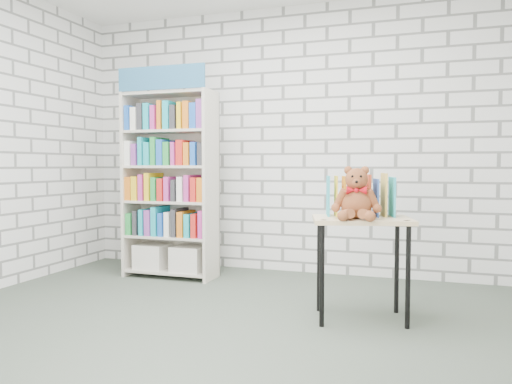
% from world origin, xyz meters
% --- Properties ---
extents(ground, '(4.50, 4.50, 0.00)m').
position_xyz_m(ground, '(0.00, 0.00, 0.00)').
color(ground, '#404A3E').
rests_on(ground, ground).
extents(room_shell, '(4.52, 4.02, 2.81)m').
position_xyz_m(room_shell, '(0.00, 0.00, 1.78)').
color(room_shell, silver).
rests_on(room_shell, ground).
extents(bookshelf, '(0.93, 0.36, 2.10)m').
position_xyz_m(bookshelf, '(-1.00, 1.36, 0.96)').
color(bookshelf, beige).
rests_on(bookshelf, ground).
extents(display_table, '(0.80, 0.64, 0.75)m').
position_xyz_m(display_table, '(1.00, 0.54, 0.65)').
color(display_table, tan).
rests_on(display_table, ground).
extents(table_books, '(0.53, 0.33, 0.29)m').
position_xyz_m(table_books, '(0.98, 0.65, 0.90)').
color(table_books, '#2BA8BD').
rests_on(table_books, display_table).
extents(teddy_bear, '(0.35, 0.33, 0.38)m').
position_xyz_m(teddy_bear, '(0.98, 0.42, 0.90)').
color(teddy_bear, brown).
rests_on(teddy_bear, display_table).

